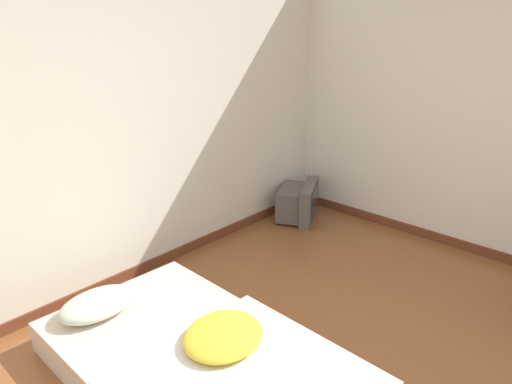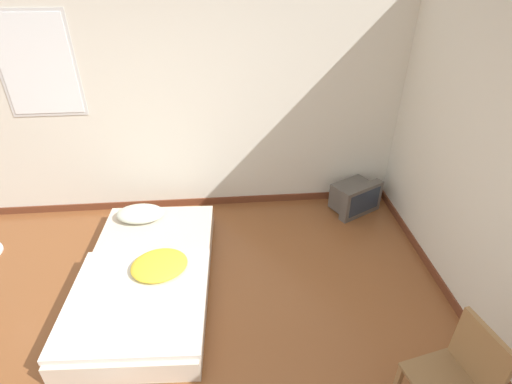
# 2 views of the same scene
# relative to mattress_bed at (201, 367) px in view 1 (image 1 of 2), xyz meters

# --- Properties ---
(wall_back) EXTENTS (7.56, 0.08, 2.60)m
(wall_back) POSITION_rel_mattress_bed_xyz_m (0.23, 1.41, 1.16)
(wall_back) COLOR silver
(wall_back) RESTS_ON ground_plane
(mattress_bed) EXTENTS (1.26, 2.10, 0.36)m
(mattress_bed) POSITION_rel_mattress_bed_xyz_m (0.00, 0.00, 0.00)
(mattress_bed) COLOR beige
(mattress_bed) RESTS_ON ground_plane
(crt_tv) EXTENTS (0.63, 0.56, 0.40)m
(crt_tv) POSITION_rel_mattress_bed_xyz_m (2.35, 1.09, 0.05)
(crt_tv) COLOR #56514C
(crt_tv) RESTS_ON ground_plane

